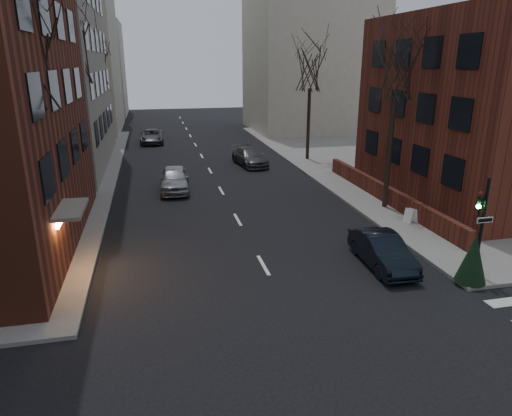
{
  "coord_description": "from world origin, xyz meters",
  "views": [
    {
      "loc": [
        -4.23,
        -5.27,
        8.34
      ],
      "look_at": [
        0.08,
        13.79,
        2.0
      ],
      "focal_mm": 32.0,
      "sensor_mm": 36.0,
      "label": 1
    }
  ],
  "objects_px": {
    "car_lane_gray": "(250,157)",
    "sandwich_board": "(411,216)",
    "tree_left_b": "(71,51)",
    "tree_right_b": "(310,70)",
    "streetlamp_far": "(109,105)",
    "traffic_signal": "(479,234)",
    "tree_left_c": "(96,64)",
    "car_lane_far": "(152,136)",
    "tree_right_a": "(397,66)",
    "streetlamp_near": "(81,137)",
    "parked_sedan": "(382,251)",
    "tree_left_a": "(21,57)",
    "car_lane_silver": "(174,179)",
    "evergreen_shrub": "(473,258)"
  },
  "relations": [
    {
      "from": "streetlamp_far",
      "to": "parked_sedan",
      "type": "xyz_separation_m",
      "value": [
        13.09,
        -31.16,
        -3.54
      ]
    },
    {
      "from": "traffic_signal",
      "to": "car_lane_gray",
      "type": "relative_size",
      "value": 0.82
    },
    {
      "from": "tree_right_a",
      "to": "streetlamp_far",
      "type": "bearing_deg",
      "value": 125.31
    },
    {
      "from": "tree_left_a",
      "to": "tree_left_c",
      "type": "xyz_separation_m",
      "value": [
        0.0,
        26.0,
        -0.44
      ]
    },
    {
      "from": "car_lane_gray",
      "to": "car_lane_far",
      "type": "xyz_separation_m",
      "value": [
        -7.85,
        12.77,
        -0.0
      ]
    },
    {
      "from": "streetlamp_far",
      "to": "car_lane_far",
      "type": "height_order",
      "value": "streetlamp_far"
    },
    {
      "from": "car_lane_gray",
      "to": "streetlamp_far",
      "type": "bearing_deg",
      "value": 129.38
    },
    {
      "from": "sandwich_board",
      "to": "tree_left_a",
      "type": "bearing_deg",
      "value": 160.89
    },
    {
      "from": "tree_right_a",
      "to": "car_lane_far",
      "type": "xyz_separation_m",
      "value": [
        -13.16,
        25.98,
        -7.32
      ]
    },
    {
      "from": "car_lane_silver",
      "to": "tree_left_a",
      "type": "bearing_deg",
      "value": -115.1
    },
    {
      "from": "tree_left_c",
      "to": "car_lane_gray",
      "type": "bearing_deg",
      "value": -35.56
    },
    {
      "from": "traffic_signal",
      "to": "car_lane_silver",
      "type": "bearing_deg",
      "value": 124.92
    },
    {
      "from": "tree_right_a",
      "to": "car_lane_gray",
      "type": "xyz_separation_m",
      "value": [
        -5.31,
        13.21,
        -7.32
      ]
    },
    {
      "from": "car_lane_gray",
      "to": "sandwich_board",
      "type": "bearing_deg",
      "value": -79.87
    },
    {
      "from": "tree_right_b",
      "to": "streetlamp_near",
      "type": "distance_m",
      "value": 20.01
    },
    {
      "from": "tree_left_b",
      "to": "sandwich_board",
      "type": "xyz_separation_m",
      "value": [
        17.55,
        -10.91,
        -8.37
      ]
    },
    {
      "from": "tree_right_a",
      "to": "car_lane_silver",
      "type": "bearing_deg",
      "value": 150.46
    },
    {
      "from": "traffic_signal",
      "to": "streetlamp_near",
      "type": "relative_size",
      "value": 0.64
    },
    {
      "from": "tree_left_a",
      "to": "car_lane_far",
      "type": "xyz_separation_m",
      "value": [
        4.44,
        29.98,
        -7.76
      ]
    },
    {
      "from": "car_lane_far",
      "to": "sandwich_board",
      "type": "bearing_deg",
      "value": -64.51
    },
    {
      "from": "streetlamp_far",
      "to": "car_lane_silver",
      "type": "bearing_deg",
      "value": -73.36
    },
    {
      "from": "parked_sedan",
      "to": "tree_right_b",
      "type": "bearing_deg",
      "value": 81.52
    },
    {
      "from": "tree_right_b",
      "to": "evergreen_shrub",
      "type": "height_order",
      "value": "tree_right_b"
    },
    {
      "from": "tree_left_c",
      "to": "parked_sedan",
      "type": "distance_m",
      "value": 33.04
    },
    {
      "from": "tree_left_b",
      "to": "tree_left_a",
      "type": "bearing_deg",
      "value": -90.0
    },
    {
      "from": "traffic_signal",
      "to": "streetlamp_far",
      "type": "bearing_deg",
      "value": 116.06
    },
    {
      "from": "tree_left_b",
      "to": "sandwich_board",
      "type": "height_order",
      "value": "tree_left_b"
    },
    {
      "from": "tree_right_b",
      "to": "streetlamp_near",
      "type": "bearing_deg",
      "value": -149.53
    },
    {
      "from": "traffic_signal",
      "to": "parked_sedan",
      "type": "height_order",
      "value": "traffic_signal"
    },
    {
      "from": "streetlamp_near",
      "to": "streetlamp_far",
      "type": "distance_m",
      "value": 20.0
    },
    {
      "from": "tree_left_b",
      "to": "tree_right_b",
      "type": "distance_m",
      "value": 18.64
    },
    {
      "from": "tree_right_a",
      "to": "evergreen_shrub",
      "type": "relative_size",
      "value": 5.02
    },
    {
      "from": "traffic_signal",
      "to": "sandwich_board",
      "type": "relative_size",
      "value": 5.05
    },
    {
      "from": "car_lane_gray",
      "to": "parked_sedan",
      "type": "bearing_deg",
      "value": -94.01
    },
    {
      "from": "tree_right_a",
      "to": "sandwich_board",
      "type": "bearing_deg",
      "value": -91.02
    },
    {
      "from": "car_lane_far",
      "to": "tree_left_a",
      "type": "bearing_deg",
      "value": -97.33
    },
    {
      "from": "tree_left_a",
      "to": "car_lane_silver",
      "type": "xyz_separation_m",
      "value": [
        5.77,
        10.7,
        -7.66
      ]
    },
    {
      "from": "car_lane_gray",
      "to": "car_lane_far",
      "type": "height_order",
      "value": "car_lane_gray"
    },
    {
      "from": "sandwich_board",
      "to": "car_lane_far",
      "type": "bearing_deg",
      "value": 91.73
    },
    {
      "from": "sandwich_board",
      "to": "streetlamp_near",
      "type": "bearing_deg",
      "value": 135.15
    },
    {
      "from": "car_lane_silver",
      "to": "evergreen_shrub",
      "type": "xyz_separation_m",
      "value": [
        10.45,
        -16.2,
        0.31
      ]
    },
    {
      "from": "car_lane_far",
      "to": "sandwich_board",
      "type": "distance_m",
      "value": 31.73
    },
    {
      "from": "car_lane_silver",
      "to": "sandwich_board",
      "type": "xyz_separation_m",
      "value": [
        11.78,
        -9.61,
        -0.26
      ]
    },
    {
      "from": "streetlamp_far",
      "to": "sandwich_board",
      "type": "distance_m",
      "value": 32.01
    },
    {
      "from": "traffic_signal",
      "to": "tree_left_c",
      "type": "bearing_deg",
      "value": 118.36
    },
    {
      "from": "traffic_signal",
      "to": "tree_left_b",
      "type": "distance_m",
      "value": 24.87
    },
    {
      "from": "parked_sedan",
      "to": "streetlamp_far",
      "type": "bearing_deg",
      "value": 114.78
    },
    {
      "from": "streetlamp_near",
      "to": "evergreen_shrub",
      "type": "xyz_separation_m",
      "value": [
        15.62,
        -13.5,
        -3.12
      ]
    },
    {
      "from": "traffic_signal",
      "to": "sandwich_board",
      "type": "bearing_deg",
      "value": 82.42
    },
    {
      "from": "tree_left_a",
      "to": "car_lane_far",
      "type": "bearing_deg",
      "value": 81.58
    }
  ]
}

